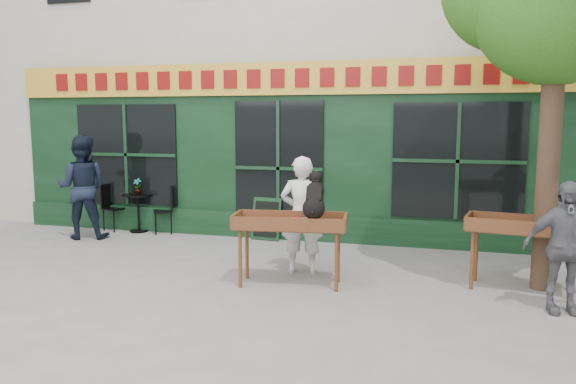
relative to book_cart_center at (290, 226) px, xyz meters
name	(u,v)px	position (x,y,z in m)	size (l,w,h in m)	color
ground	(235,271)	(-0.99, 0.45, -0.82)	(80.00, 80.00, 0.00)	slate
building	(322,5)	(-0.99, 6.43, 4.15)	(14.00, 7.26, 10.00)	beige
book_cart_center	(290,226)	(0.00, 0.00, 0.00)	(1.57, 0.82, 0.99)	brown
dog	(314,194)	(0.35, -0.05, 0.47)	(0.34, 0.60, 0.60)	black
woman	(302,215)	(0.00, 0.65, 0.05)	(0.63, 0.42, 1.74)	silver
book_cart_right	(527,230)	(3.08, 0.57, 0.00)	(1.58, 0.86, 0.99)	brown
man_right	(563,247)	(3.38, -0.18, -0.04)	(0.92, 0.38, 1.57)	#545459
bistro_table	(138,205)	(-3.90, 2.65, -0.28)	(0.60, 0.60, 0.76)	black
bistro_chair_left	(111,203)	(-4.54, 2.67, -0.26)	(0.45, 0.44, 0.95)	black
bistro_chair_right	(167,205)	(-3.28, 2.70, -0.26)	(0.49, 0.49, 0.95)	black
potted_plant	(137,186)	(-3.90, 2.65, 0.11)	(0.17, 0.12, 0.33)	gray
man_left	(82,187)	(-4.60, 1.85, 0.16)	(0.95, 0.74, 1.96)	black
chalkboard	(266,219)	(-1.20, 2.64, -0.42)	(0.57, 0.24, 0.79)	black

